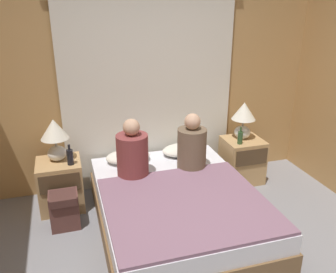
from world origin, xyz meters
TOP-DOWN VIEW (x-y plane):
  - wall_back at (0.00, 2.01)m, footprint 4.14×0.06m
  - curtain_panel at (0.00, 1.94)m, footprint 2.22×0.02m
  - bed at (0.00, 0.91)m, footprint 1.51×1.97m
  - nightstand_left at (-1.09, 1.62)m, footprint 0.46×0.45m
  - nightstand_right at (1.09, 1.62)m, footprint 0.46×0.45m
  - lamp_left at (-1.09, 1.67)m, footprint 0.29×0.29m
  - lamp_right at (1.09, 1.67)m, footprint 0.29×0.29m
  - pillow_left at (-0.33, 1.69)m, footprint 0.50×0.33m
  - pillow_right at (0.33, 1.69)m, footprint 0.50×0.33m
  - blanket_on_bed at (0.00, 0.62)m, footprint 1.45×1.34m
  - person_left_in_bed at (-0.35, 1.33)m, footprint 0.33×0.33m
  - person_right_in_bed at (0.30, 1.33)m, footprint 0.31×0.31m
  - beer_bottle_on_left_stand at (-0.96, 1.52)m, footprint 0.07×0.07m
  - beer_bottle_on_right_stand at (0.98, 1.52)m, footprint 0.06×0.06m
  - backpack_on_floor at (-1.07, 1.23)m, footprint 0.28×0.25m

SIDE VIEW (x-z plane):
  - bed at x=0.00m, z-range 0.00..0.42m
  - backpack_on_floor at x=-1.07m, z-range 0.02..0.41m
  - nightstand_left at x=-1.09m, z-range 0.00..0.55m
  - nightstand_right at x=1.09m, z-range 0.00..0.55m
  - blanket_on_bed at x=0.00m, z-range 0.42..0.45m
  - pillow_left at x=-0.33m, z-range 0.42..0.54m
  - pillow_right at x=0.33m, z-range 0.42..0.54m
  - beer_bottle_on_right_stand at x=0.98m, z-range 0.53..0.74m
  - beer_bottle_on_left_stand at x=-0.96m, z-range 0.52..0.75m
  - person_left_in_bed at x=-0.35m, z-range 0.36..0.99m
  - person_right_in_bed at x=0.30m, z-range 0.37..0.99m
  - lamp_left at x=-1.09m, z-range 0.60..1.06m
  - lamp_right at x=1.09m, z-range 0.60..1.06m
  - curtain_panel at x=0.00m, z-range 0.00..2.23m
  - wall_back at x=0.00m, z-range 0.00..2.50m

